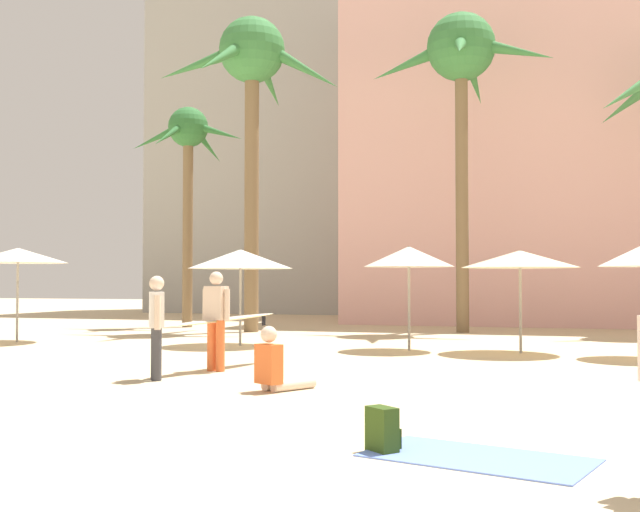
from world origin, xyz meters
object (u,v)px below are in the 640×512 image
Objects in this scene: cafe_umbrella_0 at (409,257)px; cafe_umbrella_2 at (18,255)px; person_far_right at (277,368)px; cafe_umbrella_1 at (240,259)px; person_mid_center at (156,323)px; palm_tree_right at (251,72)px; beach_towel at (478,458)px; palm_tree_center at (188,149)px; backpack at (383,430)px; cafe_umbrella_4 at (520,259)px; palm_tree_far_left at (462,64)px; person_near_left at (219,318)px.

cafe_umbrella_2 is at bearing -176.80° from cafe_umbrella_0.
cafe_umbrella_2 is 2.70× the size of person_far_right.
cafe_umbrella_1 is 1.56× the size of person_mid_center.
palm_tree_right is at bearing 54.45° from cafe_umbrella_2.
cafe_umbrella_2 is 16.70m from beach_towel.
palm_tree_center reaches higher than cafe_umbrella_2.
person_mid_center is at bearing 88.48° from backpack.
cafe_umbrella_4 is (2.50, -0.01, -0.08)m from cafe_umbrella_0.
palm_tree_right is 5.14× the size of beach_towel.
palm_tree_far_left is 14.51m from cafe_umbrella_2.
palm_tree_center is 2.98× the size of cafe_umbrella_1.
person_far_right reaches higher than backpack.
cafe_umbrella_4 is 1.32× the size of beach_towel.
palm_tree_center is 18.56× the size of backpack.
cafe_umbrella_4 is (12.83, 0.56, -0.19)m from cafe_umbrella_2.
cafe_umbrella_2 is at bearing -104.14° from person_near_left.
palm_tree_right is at bearing 148.28° from cafe_umbrella_4.
beach_towel is 2.08× the size of person_far_right.
person_far_right is 0.56× the size of person_mid_center.
palm_tree_right is at bearing -165.91° from palm_tree_far_left.
person_far_right is at bearing 131.97° from person_mid_center.
cafe_umbrella_1 is at bearing 178.62° from cafe_umbrella_4.
palm_tree_right is 3.87× the size of cafe_umbrella_1.
cafe_umbrella_2 is at bearing -173.14° from cafe_umbrella_1.
backpack is at bearing -116.12° from person_far_right.
beach_towel is at bearing -57.68° from cafe_umbrella_1.
palm_tree_center reaches higher than backpack.
palm_tree_center is 3.23× the size of cafe_umbrella_0.
cafe_umbrella_0 is 11.16m from backpack.
cafe_umbrella_4 is (11.74, -7.10, -4.21)m from palm_tree_center.
beach_towel is at bearing -56.41° from palm_tree_center.
palm_tree_right is at bearing 139.01° from cafe_umbrella_0.
cafe_umbrella_2 is at bearing 141.69° from beach_towel.
person_near_left is at bearing 76.97° from backpack.
cafe_umbrella_1 is (-4.29, 0.15, -0.01)m from cafe_umbrella_0.
backpack is at bearing 105.41° from person_mid_center.
beach_towel is (8.78, -16.15, -8.33)m from palm_tree_right.
beach_towel is (2.25, -17.79, -8.51)m from palm_tree_far_left.
backpack is at bearing -179.83° from beach_towel.
palm_tree_far_left is 10.43m from cafe_umbrella_1.
cafe_umbrella_4 is at bearing -1.38° from cafe_umbrella_1.
cafe_umbrella_0 is 0.78× the size of person_near_left.
person_near_left is at bearing -29.78° from cafe_umbrella_2.
palm_tree_right reaches higher than backpack.
palm_tree_far_left is at bearing 97.23° from beach_towel.
beach_towel is (12.98, -10.26, -2.28)m from cafe_umbrella_2.
cafe_umbrella_1 is (-4.69, -6.80, -6.36)m from palm_tree_far_left.
palm_tree_right is 14.43m from person_mid_center.
cafe_umbrella_2 reaches higher than person_far_right.
palm_tree_center is 22.41m from beach_towel.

